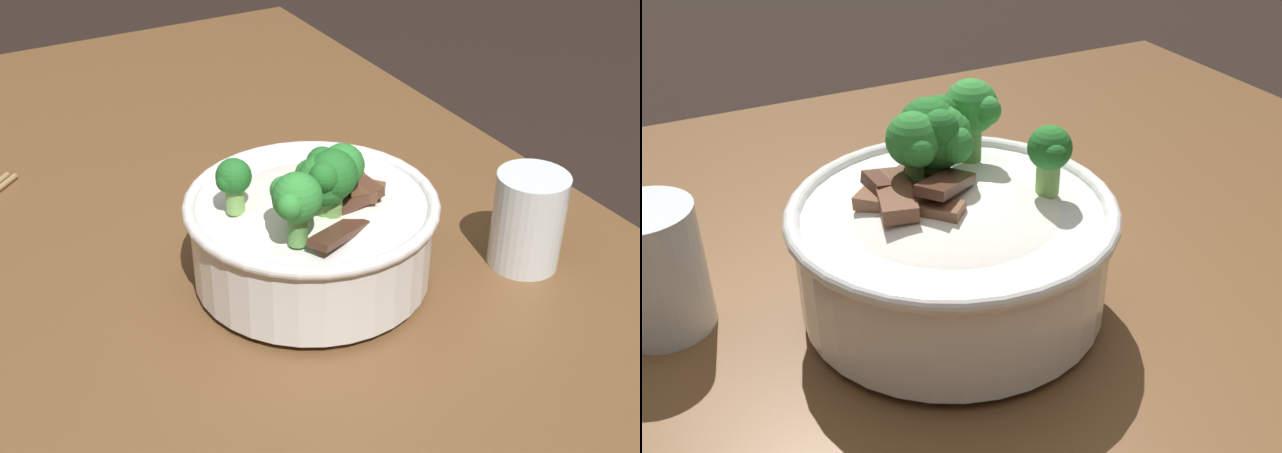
{
  "view_description": "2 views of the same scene",
  "coord_description": "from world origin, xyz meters",
  "views": [
    {
      "loc": [
        -0.74,
        0.21,
        1.24
      ],
      "look_at": [
        -0.11,
        -0.13,
        0.78
      ],
      "focal_mm": 48.17,
      "sensor_mm": 36.0,
      "label": 1
    },
    {
      "loc": [
        0.26,
        -0.31,
        1.1
      ],
      "look_at": [
        -0.16,
        -0.09,
        0.81
      ],
      "focal_mm": 41.63,
      "sensor_mm": 36.0,
      "label": 2
    }
  ],
  "objects": [
    {
      "name": "rice_bowl",
      "position": [
        -0.15,
        -0.11,
        0.81
      ],
      "size": [
        0.24,
        0.24,
        0.15
      ],
      "color": "white",
      "rests_on": "dining_table"
    },
    {
      "name": "drinking_glass",
      "position": [
        -0.22,
        -0.3,
        0.79
      ],
      "size": [
        0.07,
        0.07,
        0.1
      ],
      "color": "white",
      "rests_on": "dining_table"
    }
  ]
}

